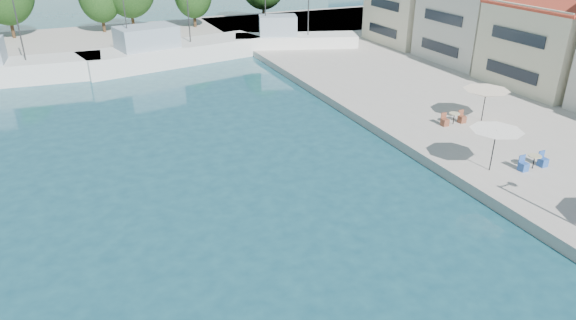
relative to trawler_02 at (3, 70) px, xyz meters
name	(u,v)px	position (x,y,z in m)	size (l,w,h in m)	color
quay_right	(560,101)	(38.90, -23.52, -0.77)	(32.00, 92.00, 0.60)	#A9A199
quay_far	(99,40)	(8.90, 13.48, -0.77)	(90.00, 16.00, 0.60)	#A9A199
building_04	(560,29)	(40.90, -20.52, 3.95)	(9.00, 8.80, 9.20)	beige
building_05	(479,9)	(40.90, -11.52, 4.19)	(8.40, 8.80, 9.70)	beige
trawler_02	(3,70)	(0.00, 0.00, 0.00)	(15.59, 5.13, 10.20)	silver
trawler_03	(170,52)	(14.55, 0.95, 0.00)	(18.27, 8.23, 10.20)	silver
trawler_04	(293,42)	(27.46, 0.55, 0.00)	(13.13, 7.13, 10.20)	white
umbrella_white	(496,135)	(24.95, -30.96, 1.57)	(2.73, 2.73, 2.29)	black
umbrella_cream	(486,93)	(29.88, -24.94, 1.42)	(2.97, 2.97, 2.14)	black
cafe_table_02	(533,164)	(27.22, -31.72, -0.18)	(1.82, 0.70, 0.76)	black
cafe_table_03	(454,120)	(27.72, -24.71, -0.18)	(1.82, 0.70, 0.76)	black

